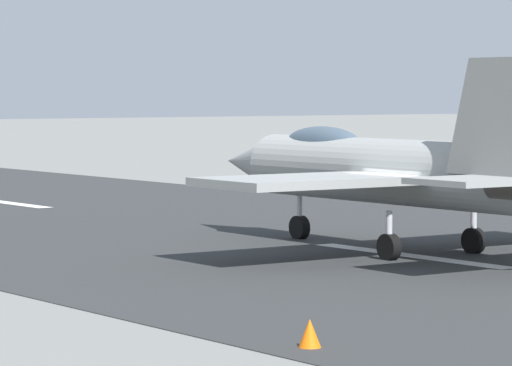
% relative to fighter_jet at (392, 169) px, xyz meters
% --- Properties ---
extents(ground_plane, '(400.00, 400.00, 0.00)m').
position_rel_fighter_jet_xyz_m(ground_plane, '(-1.11, 0.39, -2.44)').
color(ground_plane, slate).
extents(runway_strip, '(240.00, 26.00, 0.02)m').
position_rel_fighter_jet_xyz_m(runway_strip, '(-1.12, 0.39, -2.43)').
color(runway_strip, '#2D2F30').
rests_on(runway_strip, ground).
extents(fighter_jet, '(16.08, 13.54, 5.64)m').
position_rel_fighter_jet_xyz_m(fighter_jet, '(0.00, 0.00, 0.00)').
color(fighter_jet, gray).
rests_on(fighter_jet, ground).
extents(marker_cone_near, '(0.44, 0.44, 0.55)m').
position_rel_fighter_jet_xyz_m(marker_cone_near, '(-11.99, 12.38, -2.17)').
color(marker_cone_near, orange).
rests_on(marker_cone_near, ground).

